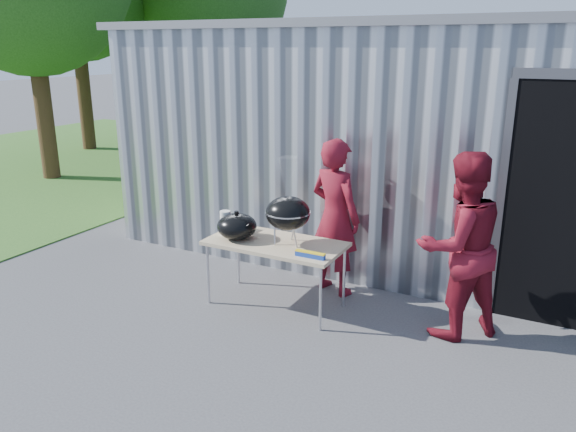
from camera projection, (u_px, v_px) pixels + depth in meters
The scene contains 11 objects.
ground at pixel (248, 336), 5.65m from camera, with size 80.00×80.00×0.00m, color #434345.
building at pixel (451, 130), 8.68m from camera, with size 8.20×6.20×3.10m.
grass_patch at pixel (75, 156), 14.72m from camera, with size 10.00×12.00×0.02m, color #2D591E.
folding_table at pixel (275, 245), 6.13m from camera, with size 1.50×0.75×0.75m.
kettle_grill at pixel (288, 207), 5.93m from camera, with size 0.49×0.49×0.95m.
grill_lid at pixel (237, 226), 6.18m from camera, with size 0.44×0.44×0.32m.
paper_towels at pixel (225, 223), 6.31m from camera, with size 0.12×0.12×0.28m, color white.
white_tub at pixel (241, 226), 6.50m from camera, with size 0.20×0.15×0.10m, color white.
foil_box at pixel (310, 255), 5.66m from camera, with size 0.32×0.05×0.06m.
person_cook at pixel (335, 217), 6.44m from camera, with size 0.67×0.44×1.83m, color maroon.
person_bystander at pixel (460, 246), 5.46m from camera, with size 0.91×0.71×1.87m, color maroon.
Camera 1 is at (2.70, -4.28, 2.81)m, focal length 35.00 mm.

